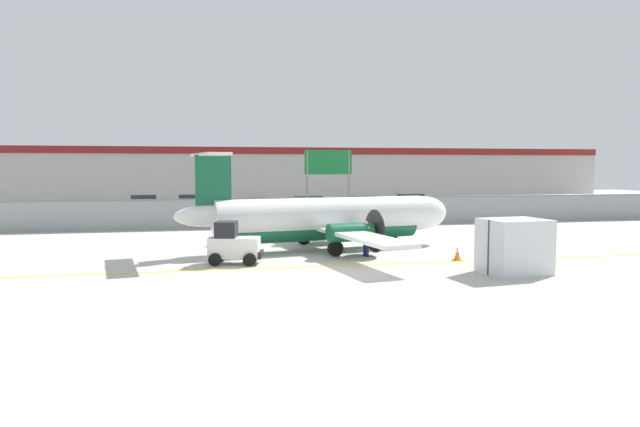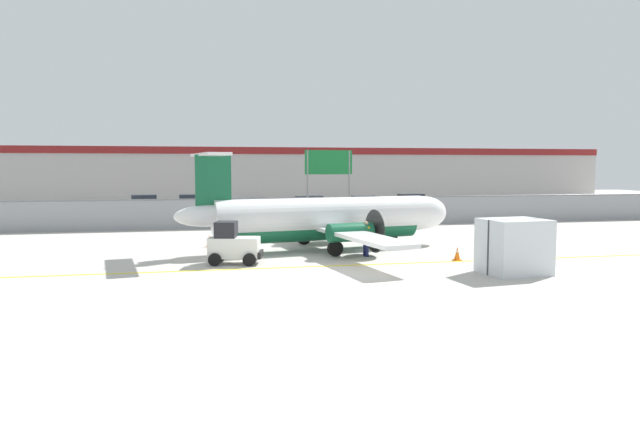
% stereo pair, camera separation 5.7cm
% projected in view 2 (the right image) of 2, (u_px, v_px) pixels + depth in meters
% --- Properties ---
extents(ground_plane, '(140.00, 140.00, 0.01)m').
position_uv_depth(ground_plane, '(314.00, 266.00, 24.49)').
color(ground_plane, '#BCB7AD').
extents(perimeter_fence, '(98.00, 0.10, 2.10)m').
position_uv_depth(perimeter_fence, '(271.00, 212.00, 40.02)').
color(perimeter_fence, gray).
rests_on(perimeter_fence, ground).
extents(parking_lot_strip, '(98.00, 17.00, 0.12)m').
position_uv_depth(parking_lot_strip, '(256.00, 213.00, 51.34)').
color(parking_lot_strip, '#38383A').
rests_on(parking_lot_strip, ground).
extents(background_building, '(91.00, 8.10, 6.50)m').
position_uv_depth(background_building, '(242.00, 175.00, 69.13)').
color(background_building, '#BCB7B2').
rests_on(background_building, ground).
extents(commuter_airplane, '(14.85, 16.03, 4.92)m').
position_uv_depth(commuter_airplane, '(329.00, 219.00, 29.38)').
color(commuter_airplane, white).
rests_on(commuter_airplane, ground).
extents(baggage_tug, '(2.51, 1.80, 1.88)m').
position_uv_depth(baggage_tug, '(233.00, 245.00, 25.13)').
color(baggage_tug, silver).
rests_on(baggage_tug, ground).
extents(ground_crew_worker, '(0.42, 0.55, 1.70)m').
position_uv_depth(ground_crew_worker, '(366.00, 237.00, 27.18)').
color(ground_crew_worker, '#191E4C').
rests_on(ground_crew_worker, ground).
extents(cargo_container, '(2.61, 2.26, 2.20)m').
position_uv_depth(cargo_container, '(514.00, 246.00, 22.80)').
color(cargo_container, silver).
rests_on(cargo_container, ground).
extents(traffic_cone_near_left, '(0.36, 0.36, 0.64)m').
position_uv_depth(traffic_cone_near_left, '(457.00, 254.00, 26.09)').
color(traffic_cone_near_left, orange).
rests_on(traffic_cone_near_left, ground).
extents(traffic_cone_near_right, '(0.36, 0.36, 0.64)m').
position_uv_depth(traffic_cone_near_right, '(209.00, 241.00, 30.53)').
color(traffic_cone_near_right, orange).
rests_on(traffic_cone_near_right, ground).
extents(traffic_cone_far_left, '(0.36, 0.36, 0.64)m').
position_uv_depth(traffic_cone_far_left, '(381.00, 237.00, 32.42)').
color(traffic_cone_far_left, orange).
rests_on(traffic_cone_far_left, ground).
extents(parked_car_0, '(4.31, 2.24, 1.58)m').
position_uv_depth(parked_car_0, '(79.00, 212.00, 42.82)').
color(parked_car_0, navy).
rests_on(parked_car_0, parking_lot_strip).
extents(parked_car_1, '(4.37, 2.38, 1.58)m').
position_uv_depth(parked_car_1, '(143.00, 204.00, 52.16)').
color(parked_car_1, '#B28C19').
rests_on(parked_car_1, parking_lot_strip).
extents(parked_car_2, '(4.36, 2.35, 1.58)m').
position_uv_depth(parked_car_2, '(191.00, 203.00, 53.11)').
color(parked_car_2, silver).
rests_on(parked_car_2, parking_lot_strip).
extents(parked_car_3, '(4.22, 2.03, 1.58)m').
position_uv_depth(parked_car_3, '(251.00, 208.00, 47.09)').
color(parked_car_3, navy).
rests_on(parked_car_3, parking_lot_strip).
extents(parked_car_4, '(4.32, 2.25, 1.58)m').
position_uv_depth(parked_car_4, '(310.00, 205.00, 50.32)').
color(parked_car_4, slate).
rests_on(parked_car_4, parking_lot_strip).
extents(parked_car_5, '(4.25, 2.11, 1.58)m').
position_uv_depth(parked_car_5, '(367.00, 205.00, 50.34)').
color(parked_car_5, slate).
rests_on(parked_car_5, parking_lot_strip).
extents(parked_car_6, '(4.26, 2.12, 1.58)m').
position_uv_depth(parked_car_6, '(412.00, 202.00, 54.09)').
color(parked_car_6, '#B28C19').
rests_on(parked_car_6, parking_lot_strip).
extents(highway_sign, '(3.60, 0.14, 5.50)m').
position_uv_depth(highway_sign, '(329.00, 168.00, 42.59)').
color(highway_sign, slate).
rests_on(highway_sign, ground).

